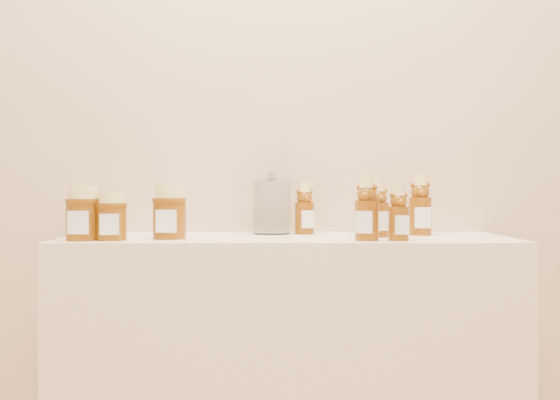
{
  "coord_description": "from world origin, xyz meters",
  "views": [
    {
      "loc": [
        -0.03,
        -0.14,
        1.03
      ],
      "look_at": [
        -0.02,
        1.52,
        1.0
      ],
      "focal_mm": 40.0,
      "sensor_mm": 36.0,
      "label": 1
    }
  ],
  "objects_px": {
    "bear_bottle_front_left": "(367,203)",
    "bear_bottle_back_left": "(304,204)",
    "glass_canister": "(272,204)",
    "honey_jar_left": "(111,216)"
  },
  "relations": [
    {
      "from": "bear_bottle_back_left",
      "to": "bear_bottle_front_left",
      "type": "bearing_deg",
      "value": -76.1
    },
    {
      "from": "bear_bottle_front_left",
      "to": "honey_jar_left",
      "type": "bearing_deg",
      "value": -159.57
    },
    {
      "from": "honey_jar_left",
      "to": "glass_canister",
      "type": "height_order",
      "value": "glass_canister"
    },
    {
      "from": "bear_bottle_back_left",
      "to": "bear_bottle_front_left",
      "type": "distance_m",
      "value": 0.27
    },
    {
      "from": "bear_bottle_back_left",
      "to": "honey_jar_left",
      "type": "distance_m",
      "value": 0.54
    },
    {
      "from": "bear_bottle_front_left",
      "to": "glass_canister",
      "type": "distance_m",
      "value": 0.33
    },
    {
      "from": "bear_bottle_front_left",
      "to": "glass_canister",
      "type": "relative_size",
      "value": 1.08
    },
    {
      "from": "honey_jar_left",
      "to": "bear_bottle_back_left",
      "type": "bearing_deg",
      "value": 16.86
    },
    {
      "from": "bear_bottle_back_left",
      "to": "bear_bottle_front_left",
      "type": "xyz_separation_m",
      "value": [
        0.15,
        -0.23,
        0.01
      ]
    },
    {
      "from": "bear_bottle_front_left",
      "to": "bear_bottle_back_left",
      "type": "bearing_deg",
      "value": 143.57
    }
  ]
}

